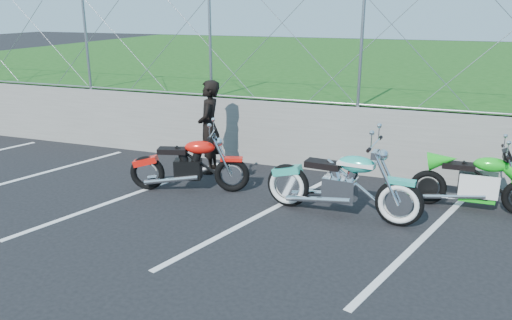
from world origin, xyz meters
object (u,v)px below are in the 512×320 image
(cruiser_turquoise, at_px, (343,186))
(naked_orange, at_px, (191,166))
(person_standing, at_px, (209,127))
(sportbike_green, at_px, (477,184))

(cruiser_turquoise, height_order, naked_orange, cruiser_turquoise)
(person_standing, bearing_deg, naked_orange, -7.17)
(cruiser_turquoise, height_order, person_standing, person_standing)
(naked_orange, xyz_separation_m, sportbike_green, (4.61, 0.77, -0.01))
(naked_orange, distance_m, sportbike_green, 4.68)
(cruiser_turquoise, distance_m, naked_orange, 2.69)
(cruiser_turquoise, bearing_deg, person_standing, 161.86)
(person_standing, bearing_deg, sportbike_green, 72.33)
(cruiser_turquoise, bearing_deg, naked_orange, -178.26)
(cruiser_turquoise, relative_size, person_standing, 1.37)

